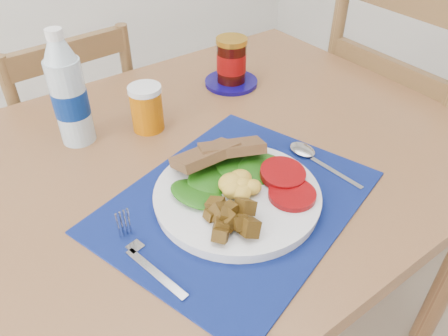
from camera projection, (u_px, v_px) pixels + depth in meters
The scene contains 10 objects.
table at pixel (169, 198), 0.94m from camera, with size 1.40×0.90×0.75m.
chair_far at pixel (74, 129), 1.39m from camera, with size 0.41×0.39×1.05m.
chair_end at pixel (402, 106), 1.36m from camera, with size 0.45×0.47×1.22m.
placemat at pixel (237, 201), 0.81m from camera, with size 0.48×0.38×0.00m, color black.
breakfast_plate at pixel (236, 194), 0.79m from camera, with size 0.30×0.30×0.07m.
fork at pixel (142, 256), 0.70m from camera, with size 0.04×0.19×0.00m.
spoon at pixel (312, 157), 0.91m from camera, with size 0.04×0.19×0.01m.
water_bottle at pixel (69, 95), 0.90m from camera, with size 0.07×0.07×0.25m.
juice_glass at pixel (147, 109), 0.97m from camera, with size 0.07×0.07×0.10m, color #AE5904.
jam_on_saucer at pixel (231, 64), 1.14m from camera, with size 0.14×0.14×0.13m.
Camera 1 is at (-0.32, -0.43, 1.30)m, focal length 35.00 mm.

